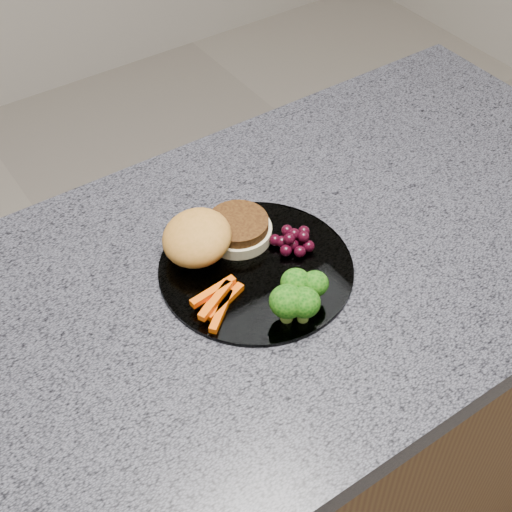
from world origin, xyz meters
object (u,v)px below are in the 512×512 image
at_px(plate, 256,268).
at_px(grape_bunch, 294,240).
at_px(burger, 212,237).
at_px(island_cabinet, 270,443).

bearing_deg(plate, grape_bunch, 2.42).
distance_m(burger, grape_bunch, 0.11).
height_order(plate, grape_bunch, grape_bunch).
distance_m(island_cabinet, grape_bunch, 0.49).
bearing_deg(grape_bunch, burger, 147.58).
distance_m(island_cabinet, burger, 0.51).
bearing_deg(island_cabinet, grape_bunch, 16.35).
bearing_deg(grape_bunch, plate, -177.58).
xyz_separation_m(island_cabinet, plate, (-0.03, 0.01, 0.47)).
relative_size(plate, grape_bunch, 4.39).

